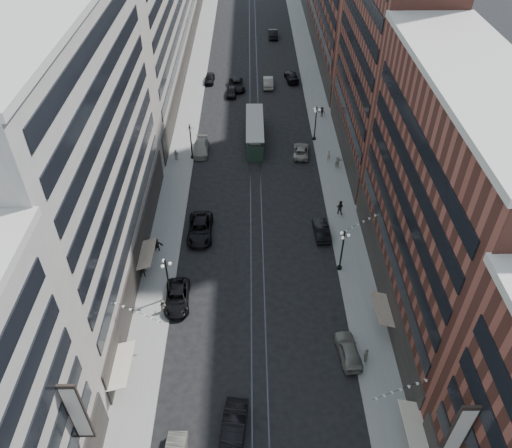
{
  "coord_description": "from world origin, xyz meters",
  "views": [
    {
      "loc": [
        -0.63,
        -7.22,
        40.17
      ],
      "look_at": [
        -0.12,
        34.13,
        5.0
      ],
      "focal_mm": 35.0,
      "sensor_mm": 36.0,
      "label": 1
    }
  ],
  "objects_px": {
    "pedestrian_5": "(156,244)",
    "pedestrian_extra_0": "(338,162)",
    "lamppost_sw_mid": "(191,140)",
    "car_14": "(268,82)",
    "car_4": "(348,350)",
    "pedestrian_9": "(322,112)",
    "pedestrian_extra_1": "(163,306)",
    "car_10": "(321,230)",
    "car_11": "(301,151)",
    "lamppost_sw_far": "(168,278)",
    "pedestrian_8": "(328,155)",
    "lamppost_se_far": "(342,249)",
    "streetcar": "(255,132)",
    "car_2": "(177,298)",
    "car_5": "(233,429)",
    "pedestrian_6": "(176,155)",
    "car_12": "(292,77)",
    "car_extra_0": "(273,33)",
    "car_7": "(200,229)",
    "car_extra_1": "(237,85)",
    "pedestrian_4": "(366,355)",
    "pedestrian_7": "(340,207)",
    "pedestrian_2": "(143,272)",
    "car_8": "(201,148)",
    "car_9": "(210,78)",
    "car_13": "(232,91)",
    "lamppost_se_mid": "(316,122)"
  },
  "relations": [
    {
      "from": "pedestrian_6",
      "to": "pedestrian_7",
      "type": "relative_size",
      "value": 0.88
    },
    {
      "from": "lamppost_se_far",
      "to": "lamppost_se_mid",
      "type": "relative_size",
      "value": 1.0
    },
    {
      "from": "car_12",
      "to": "car_13",
      "type": "distance_m",
      "value": 12.61
    },
    {
      "from": "car_14",
      "to": "car_extra_0",
      "type": "xyz_separation_m",
      "value": [
        1.83,
        24.94,
        0.05
      ]
    },
    {
      "from": "car_2",
      "to": "pedestrian_8",
      "type": "distance_m",
      "value": 32.77
    },
    {
      "from": "car_10",
      "to": "pedestrian_9",
      "type": "distance_m",
      "value": 29.57
    },
    {
      "from": "pedestrian_2",
      "to": "car_13",
      "type": "distance_m",
      "value": 45.43
    },
    {
      "from": "streetcar",
      "to": "pedestrian_6",
      "type": "xyz_separation_m",
      "value": [
        -11.48,
        -5.38,
        -0.51
      ]
    },
    {
      "from": "lamppost_sw_far",
      "to": "pedestrian_9",
      "type": "xyz_separation_m",
      "value": [
        20.37,
        39.31,
        -2.1
      ]
    },
    {
      "from": "pedestrian_extra_1",
      "to": "car_extra_0",
      "type": "bearing_deg",
      "value": -64.11
    },
    {
      "from": "lamppost_sw_far",
      "to": "lamppost_se_far",
      "type": "relative_size",
      "value": 1.0
    },
    {
      "from": "car_2",
      "to": "pedestrian_6",
      "type": "distance_m",
      "value": 27.28
    },
    {
      "from": "lamppost_sw_mid",
      "to": "lamppost_sw_far",
      "type": "bearing_deg",
      "value": -90.0
    },
    {
      "from": "pedestrian_2",
      "to": "car_12",
      "type": "relative_size",
      "value": 0.3
    },
    {
      "from": "pedestrian_2",
      "to": "car_8",
      "type": "distance_m",
      "value": 26.16
    },
    {
      "from": "streetcar",
      "to": "lamppost_sw_far",
      "type": "bearing_deg",
      "value": -106.09
    },
    {
      "from": "lamppost_sw_mid",
      "to": "car_14",
      "type": "height_order",
      "value": "lamppost_sw_mid"
    },
    {
      "from": "lamppost_se_far",
      "to": "car_13",
      "type": "distance_m",
      "value": 45.59
    },
    {
      "from": "lamppost_sw_far",
      "to": "car_5",
      "type": "height_order",
      "value": "lamppost_sw_far"
    },
    {
      "from": "lamppost_se_far",
      "to": "car_extra_0",
      "type": "relative_size",
      "value": 1.02
    },
    {
      "from": "car_2",
      "to": "car_5",
      "type": "xyz_separation_m",
      "value": [
        6.16,
        -14.4,
        0.15
      ]
    },
    {
      "from": "car_8",
      "to": "pedestrian_7",
      "type": "xyz_separation_m",
      "value": [
        18.56,
        -14.92,
        0.35
      ]
    },
    {
      "from": "streetcar",
      "to": "car_extra_0",
      "type": "distance_m",
      "value": 44.44
    },
    {
      "from": "car_7",
      "to": "lamppost_se_far",
      "type": "bearing_deg",
      "value": -21.61
    },
    {
      "from": "car_5",
      "to": "pedestrian_5",
      "type": "bearing_deg",
      "value": 119.94
    },
    {
      "from": "pedestrian_7",
      "to": "pedestrian_8",
      "type": "xyz_separation_m",
      "value": [
        0.07,
        12.26,
        -0.04
      ]
    },
    {
      "from": "car_4",
      "to": "pedestrian_5",
      "type": "bearing_deg",
      "value": -42.16
    },
    {
      "from": "pedestrian_extra_1",
      "to": "car_5",
      "type": "bearing_deg",
      "value": 155.72
    },
    {
      "from": "car_extra_1",
      "to": "car_5",
      "type": "bearing_deg",
      "value": -96.06
    },
    {
      "from": "pedestrian_4",
      "to": "car_12",
      "type": "relative_size",
      "value": 0.31
    },
    {
      "from": "car_9",
      "to": "car_extra_0",
      "type": "height_order",
      "value": "car_extra_0"
    },
    {
      "from": "car_7",
      "to": "pedestrian_9",
      "type": "xyz_separation_m",
      "value": [
        17.97,
        29.16,
        0.12
      ]
    },
    {
      "from": "pedestrian_extra_1",
      "to": "car_10",
      "type": "bearing_deg",
      "value": -109.84
    },
    {
      "from": "lamppost_sw_far",
      "to": "pedestrian_8",
      "type": "relative_size",
      "value": 2.99
    },
    {
      "from": "car_11",
      "to": "car_4",
      "type": "bearing_deg",
      "value": 99.32
    },
    {
      "from": "pedestrian_8",
      "to": "pedestrian_extra_0",
      "type": "distance_m",
      "value": 2.13
    },
    {
      "from": "car_7",
      "to": "pedestrian_extra_0",
      "type": "relative_size",
      "value": 3.47
    },
    {
      "from": "car_12",
      "to": "pedestrian_8",
      "type": "height_order",
      "value": "pedestrian_8"
    },
    {
      "from": "car_4",
      "to": "pedestrian_9",
      "type": "height_order",
      "value": "pedestrian_9"
    },
    {
      "from": "car_12",
      "to": "car_extra_0",
      "type": "bearing_deg",
      "value": -91.1
    },
    {
      "from": "pedestrian_4",
      "to": "car_7",
      "type": "distance_m",
      "value": 24.68
    },
    {
      "from": "streetcar",
      "to": "pedestrian_4",
      "type": "xyz_separation_m",
      "value": [
        9.94,
        -39.88,
        -0.55
      ]
    },
    {
      "from": "car_2",
      "to": "car_14",
      "type": "bearing_deg",
      "value": 75.06
    },
    {
      "from": "lamppost_se_far",
      "to": "streetcar",
      "type": "distance_m",
      "value": 29.41
    },
    {
      "from": "pedestrian_5",
      "to": "pedestrian_extra_0",
      "type": "height_order",
      "value": "pedestrian_extra_0"
    },
    {
      "from": "car_7",
      "to": "pedestrian_5",
      "type": "bearing_deg",
      "value": -150.04
    },
    {
      "from": "car_10",
      "to": "pedestrian_6",
      "type": "height_order",
      "value": "pedestrian_6"
    },
    {
      "from": "lamppost_sw_far",
      "to": "pedestrian_8",
      "type": "bearing_deg",
      "value": 52.8
    },
    {
      "from": "car_14",
      "to": "pedestrian_6",
      "type": "height_order",
      "value": "pedestrian_6"
    },
    {
      "from": "pedestrian_8",
      "to": "pedestrian_extra_1",
      "type": "distance_m",
      "value": 34.52
    }
  ]
}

